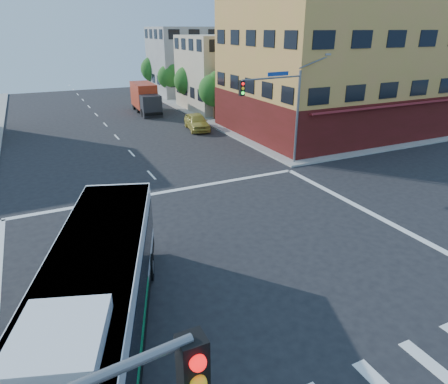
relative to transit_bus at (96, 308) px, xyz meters
name	(u,v)px	position (x,y,z in m)	size (l,w,h in m)	color
ground	(233,264)	(6.22, 2.98, -1.88)	(120.00, 120.00, 0.00)	black
sidewalk_ne	(334,97)	(41.22, 37.98, -1.80)	(50.00, 50.00, 0.15)	gray
corner_building_ne	(330,71)	(26.21, 21.46, 4.01)	(18.10, 15.44, 14.00)	#C78747
building_east_near	(232,73)	(23.20, 36.96, 2.63)	(12.06, 10.06, 9.00)	#BCAE8F
building_east_far	(192,61)	(23.20, 50.96, 3.13)	(12.06, 10.06, 10.00)	#9F9F99
signal_mast_ne	(280,101)	(15.30, 13.60, 3.11)	(7.91, 1.13, 8.07)	slate
street_tree_a	(215,88)	(18.12, 30.91, 1.71)	(3.60, 3.60, 5.53)	#362613
street_tree_b	(190,79)	(18.12, 38.91, 1.88)	(3.80, 3.80, 5.79)	#362613
street_tree_c	(170,75)	(18.12, 46.91, 1.59)	(3.40, 3.40, 5.29)	#362613
street_tree_d	(154,68)	(18.12, 54.91, 2.01)	(4.00, 4.00, 6.03)	#362613
transit_bus	(96,308)	(0.00, 0.00, 0.00)	(6.83, 13.14, 3.83)	black
box_truck	(146,99)	(12.13, 38.65, -0.19)	(2.64, 7.83, 3.48)	#222328
parked_car	(197,122)	(14.40, 27.43, -1.04)	(1.97, 4.91, 1.67)	gold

